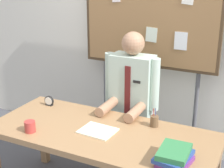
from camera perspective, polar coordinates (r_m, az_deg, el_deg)
name	(u,v)px	position (r m, az deg, el deg)	size (l,w,h in m)	color
back_wall	(156,30)	(3.71, 7.38, 9.00)	(6.40, 0.08, 2.70)	silver
desk	(102,140)	(2.85, -1.69, -9.28)	(1.87, 0.82, 0.72)	#9E754C
person	(131,110)	(3.34, 3.25, -4.32)	(0.55, 0.56, 1.44)	#2D2D33
bulletin_board	(150,18)	(3.50, 6.37, 10.83)	(1.44, 0.09, 2.05)	#4C3823
book_stack	(174,156)	(2.41, 10.36, -11.78)	(0.25, 0.31, 0.10)	#72337F
open_notebook	(98,131)	(2.81, -2.41, -7.82)	(0.28, 0.23, 0.01)	#F4EFCC
desk_clock	(49,101)	(3.34, -10.47, -2.85)	(0.10, 0.04, 0.10)	black
coffee_mug	(30,127)	(2.86, -13.55, -6.93)	(0.09, 0.09, 0.09)	#B23833
pen_holder	(154,121)	(2.89, 7.09, -6.15)	(0.07, 0.07, 0.16)	brown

